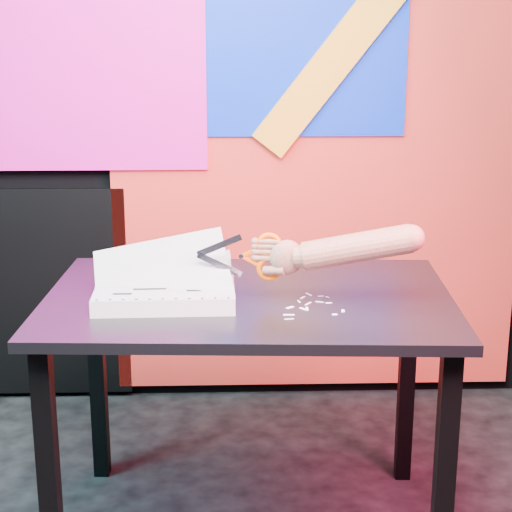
{
  "coord_description": "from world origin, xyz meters",
  "views": [
    {
      "loc": [
        0.31,
        -1.8,
        1.5
      ],
      "look_at": [
        0.38,
        0.48,
        0.87
      ],
      "focal_mm": 60.0,
      "sensor_mm": 36.0,
      "label": 1
    }
  ],
  "objects": [
    {
      "name": "room",
      "position": [
        0.0,
        0.0,
        1.35
      ],
      "size": [
        3.01,
        3.01,
        2.71
      ],
      "color": "black",
      "rests_on": "ground"
    },
    {
      "name": "backdrop",
      "position": [
        0.06,
        1.46,
        0.96
      ],
      "size": [
        2.88,
        0.05,
        2.08
      ],
      "color": "red",
      "rests_on": "ground"
    },
    {
      "name": "work_table",
      "position": [
        0.36,
        0.5,
        0.65
      ],
      "size": [
        1.18,
        0.82,
        0.75
      ],
      "rotation": [
        0.0,
        0.0,
        -0.05
      ],
      "color": "black",
      "rests_on": "ground"
    },
    {
      "name": "printout_stack",
      "position": [
        0.13,
        0.46,
        0.78
      ],
      "size": [
        0.41,
        0.29,
        0.2
      ],
      "rotation": [
        0.0,
        0.0,
        0.02
      ],
      "color": "silver",
      "rests_on": "work_table"
    },
    {
      "name": "scissors",
      "position": [
        0.4,
        0.44,
        0.88
      ],
      "size": [
        0.23,
        0.05,
        0.14
      ],
      "rotation": [
        0.0,
        0.0,
        -0.15
      ],
      "color": "#9D9FB3",
      "rests_on": "printout_stack"
    },
    {
      "name": "hand_forearm",
      "position": [
        0.62,
        0.41,
        0.91
      ],
      "size": [
        0.45,
        0.12,
        0.15
      ],
      "rotation": [
        0.0,
        0.0,
        -0.15
      ],
      "color": "#A16F53",
      "rests_on": "work_table"
    },
    {
      "name": "paper_clippings",
      "position": [
        0.52,
        0.4,
        0.75
      ],
      "size": [
        0.17,
        0.22,
        0.0
      ],
      "color": "white",
      "rests_on": "work_table"
    }
  ]
}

